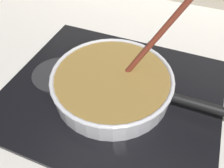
% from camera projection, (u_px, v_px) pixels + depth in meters
% --- Properties ---
extents(ground, '(2.40, 1.60, 0.04)m').
position_uv_depth(ground, '(98.00, 167.00, 0.50)').
color(ground, beige).
extents(hob_plate, '(0.56, 0.48, 0.01)m').
position_uv_depth(hob_plate, '(112.00, 93.00, 0.62)').
color(hob_plate, black).
rests_on(hob_plate, ground).
extents(burner_ring, '(0.19, 0.19, 0.01)m').
position_uv_depth(burner_ring, '(112.00, 90.00, 0.61)').
color(burner_ring, '#592D0C').
rests_on(burner_ring, hob_plate).
extents(spare_burner, '(0.14, 0.14, 0.01)m').
position_uv_depth(spare_burner, '(57.00, 74.00, 0.65)').
color(spare_burner, '#262628').
rests_on(spare_burner, hob_plate).
extents(cooking_pan, '(0.47, 0.31, 0.26)m').
position_uv_depth(cooking_pan, '(113.00, 83.00, 0.59)').
color(cooking_pan, silver).
rests_on(cooking_pan, hob_plate).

